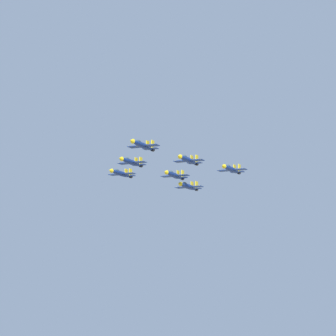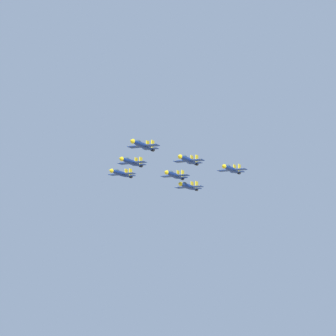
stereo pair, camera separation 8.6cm
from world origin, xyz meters
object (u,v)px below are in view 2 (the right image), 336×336
at_px(jet_lead, 143,145).
at_px(jet_trailing, 188,186).
at_px(jet_slot_rear, 174,175).
at_px(jet_left_outer, 231,169).
at_px(jet_right_wingman, 131,162).
at_px(jet_left_wingman, 188,160).
at_px(jet_right_outer, 121,173).

bearing_deg(jet_lead, jet_trailing, 179.35).
bearing_deg(jet_slot_rear, jet_left_outer, 88.88).
bearing_deg(jet_trailing, jet_lead, 0.29).
distance_m(jet_right_wingman, jet_trailing, 30.12).
height_order(jet_left_outer, jet_trailing, jet_left_outer).
distance_m(jet_lead, jet_right_wingman, 18.03).
height_order(jet_left_wingman, jet_right_wingman, jet_right_wingman).
height_order(jet_right_wingman, jet_slot_rear, jet_right_wingman).
relative_size(jet_right_outer, jet_trailing, 0.97).
distance_m(jet_right_outer, jet_trailing, 27.16).
bearing_deg(jet_left_outer, jet_right_outer, -89.13).
bearing_deg(jet_left_outer, jet_trailing, -119.59).
height_order(jet_left_wingman, jet_slot_rear, jet_left_wingman).
bearing_deg(jet_slot_rear, jet_trailing, 178.89).
relative_size(jet_lead, jet_left_wingman, 1.02).
bearing_deg(jet_trailing, jet_left_wingman, 23.32).
bearing_deg(jet_slot_rear, jet_right_outer, -91.12).
distance_m(jet_right_wingman, jet_right_outer, 17.85).
height_order(jet_right_outer, jet_slot_rear, jet_right_outer).
relative_size(jet_lead, jet_left_outer, 1.05).
bearing_deg(jet_right_wingman, jet_left_wingman, 89.97).
bearing_deg(jet_left_wingman, jet_lead, -41.27).
height_order(jet_right_wingman, jet_right_outer, jet_right_wingman).
relative_size(jet_lead, jet_right_outer, 1.04).
height_order(jet_left_outer, jet_right_outer, jet_right_outer).
height_order(jet_lead, jet_right_wingman, jet_lead).
distance_m(jet_left_wingman, jet_right_outer, 37.14).
xyz_separation_m(jet_lead, jet_right_wingman, (-17.78, -0.59, -2.89)).
relative_size(jet_left_outer, jet_trailing, 0.96).
bearing_deg(jet_left_outer, jet_right_wingman, -67.72).
bearing_deg(jet_left_wingman, jet_right_outer, -112.32).
distance_m(jet_slot_rear, jet_trailing, 13.79).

